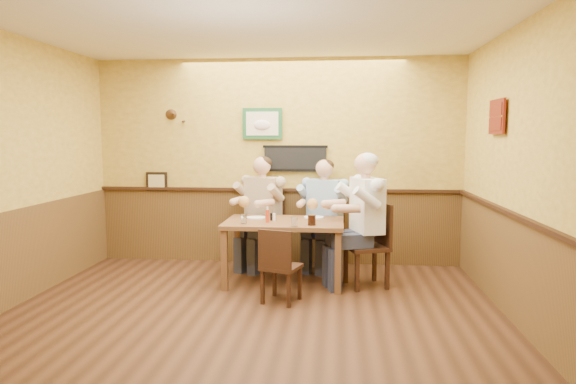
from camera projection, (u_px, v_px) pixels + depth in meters
The scene contains 17 objects.
room at pixel (262, 143), 4.68m from camera, with size 5.02×5.03×2.81m.
dining_table at pixel (284, 228), 6.10m from camera, with size 1.40×0.90×0.75m.
chair_back_left at pixel (263, 233), 6.86m from camera, with size 0.43×0.43×0.93m, color #351E11, non-canonical shape.
chair_back_right at pixel (325, 234), 6.82m from camera, with size 0.42×0.42×0.91m, color #351E11, non-canonical shape.
chair_right_end at pixel (366, 245), 5.96m from camera, with size 0.45×0.45×0.98m, color #351E11, non-canonical shape.
chair_near_side at pixel (281, 265), 5.41m from camera, with size 0.37×0.37×0.80m, color #351E11, non-canonical shape.
diner_tan_shirt at pixel (263, 218), 6.84m from camera, with size 0.62×0.62×1.33m, color tan, non-canonical shape.
diner_blue_polo at pixel (325, 219), 6.80m from camera, with size 0.60×0.60×1.30m, color #8BACD1, non-canonical shape.
diner_white_elder at pixel (367, 227), 5.94m from camera, with size 0.65×0.65×1.40m, color white, non-canonical shape.
water_glass_left at pixel (244, 219), 5.89m from camera, with size 0.07×0.07×0.11m, color silver.
water_glass_mid at pixel (294, 222), 5.69m from camera, with size 0.07×0.07×0.11m, color white.
cola_tumbler at pixel (312, 220), 5.78m from camera, with size 0.09×0.09×0.12m, color black.
hot_sauce_bottle at pixel (267, 215), 5.96m from camera, with size 0.04×0.04×0.17m, color red.
salt_shaker at pixel (274, 217), 6.08m from camera, with size 0.04×0.04×0.09m, color white.
pepper_shaker at pixel (272, 217), 6.11m from camera, with size 0.04×0.04×0.09m, color black.
plate_far_left at pixel (256, 217), 6.29m from camera, with size 0.23×0.23×0.02m, color white.
plate_far_right at pixel (314, 217), 6.30m from camera, with size 0.25×0.25×0.02m, color silver.
Camera 1 is at (0.83, -4.48, 1.75)m, focal length 32.00 mm.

